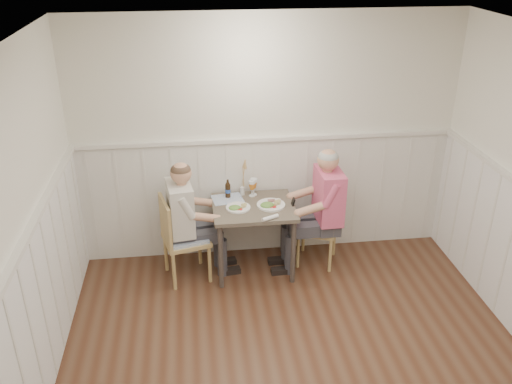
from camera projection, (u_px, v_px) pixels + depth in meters
room_shell at (316, 227)px, 3.53m from camera, size 4.04×4.54×2.60m
wainscot at (293, 274)px, 4.51m from camera, size 4.00×4.49×1.34m
dining_table at (254, 215)px, 5.53m from camera, size 0.83×0.70×0.75m
chair_right at (323, 224)px, 5.73m from camera, size 0.52×0.52×0.85m
chair_left at (180, 236)px, 5.45m from camera, size 0.52×0.52×0.91m
man_in_pink at (323, 218)px, 5.62m from camera, size 0.63×0.44×1.36m
diner_cream at (186, 230)px, 5.46m from camera, size 0.64×0.45×1.30m
plate_man at (270, 204)px, 5.47m from camera, size 0.29×0.29×0.07m
plate_diner at (237, 207)px, 5.42m from camera, size 0.25×0.25×0.06m
beer_glass_a at (254, 184)px, 5.66m from camera, size 0.07×0.07×0.19m
beer_glass_b at (252, 186)px, 5.64m from camera, size 0.07×0.07×0.18m
beer_bottle at (228, 190)px, 5.62m from camera, size 0.06×0.06×0.20m
rolled_napkin at (270, 218)px, 5.22m from camera, size 0.18×0.11×0.04m
grass_vase at (242, 178)px, 5.64m from camera, size 0.05×0.05×0.42m
gingham_mat at (227, 199)px, 5.62m from camera, size 0.35×0.29×0.01m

